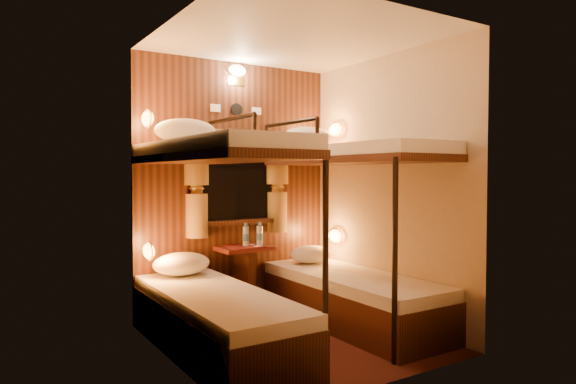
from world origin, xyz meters
TOP-DOWN VIEW (x-y plane):
  - floor at (0.00, 0.00)m, footprint 2.10×2.10m
  - ceiling at (0.00, 0.00)m, footprint 2.10×2.10m
  - wall_back at (0.00, 1.05)m, footprint 2.40×0.00m
  - wall_front at (0.00, -1.05)m, footprint 2.40×0.00m
  - wall_left at (-1.00, 0.00)m, footprint 0.00×2.40m
  - wall_right at (1.00, 0.00)m, footprint 0.00×2.40m
  - back_panel at (0.00, 1.04)m, footprint 2.00×0.03m
  - bunk_left at (-0.65, 0.07)m, footprint 0.72×1.90m
  - bunk_right at (0.65, 0.07)m, footprint 0.72×1.90m
  - window at (0.00, 1.00)m, footprint 1.00×0.12m
  - curtains at (0.00, 0.97)m, footprint 1.10×0.22m
  - back_fixtures at (0.00, 1.00)m, footprint 0.54×0.09m
  - reading_lamps at (-0.00, 0.70)m, footprint 2.00×0.20m
  - table at (0.00, 0.85)m, footprint 0.50×0.34m
  - bottle_left at (0.01, 0.85)m, footprint 0.06×0.06m
  - bottle_right at (0.14, 0.82)m, footprint 0.06×0.06m
  - sachet_a at (0.09, 0.76)m, footprint 0.09×0.07m
  - sachet_b at (0.09, 0.89)m, footprint 0.10×0.09m
  - pillow_lower_left at (-0.65, 0.78)m, footprint 0.50×0.36m
  - pillow_lower_right at (0.65, 0.70)m, footprint 0.43×0.31m
  - pillow_upper_left at (-0.65, 0.66)m, footprint 0.53×0.38m
  - pillow_upper_right at (0.65, 0.75)m, footprint 0.53×0.38m

SIDE VIEW (x-z plane):
  - floor at x=0.00m, z-range 0.00..0.00m
  - table at x=0.00m, z-range 0.09..0.74m
  - pillow_lower_right at x=0.65m, z-range 0.46..0.63m
  - pillow_lower_left at x=-0.65m, z-range 0.46..0.65m
  - bunk_left at x=-0.65m, z-range -0.35..1.47m
  - bunk_right at x=0.65m, z-range -0.35..1.47m
  - sachet_b at x=0.09m, z-range 0.65..0.66m
  - sachet_a at x=0.09m, z-range 0.65..0.66m
  - bottle_left at x=0.01m, z-range 0.63..0.86m
  - bottle_right at x=0.14m, z-range 0.63..0.86m
  - window at x=0.00m, z-range 0.79..1.58m
  - wall_back at x=0.00m, z-range 0.00..2.40m
  - wall_front at x=0.00m, z-range 0.00..2.40m
  - wall_left at x=-1.00m, z-range 0.00..2.40m
  - wall_right at x=1.00m, z-range 0.00..2.40m
  - back_panel at x=0.00m, z-range 0.00..2.40m
  - reading_lamps at x=0.00m, z-range 0.62..1.86m
  - curtains at x=0.00m, z-range 0.76..1.76m
  - pillow_upper_left at x=-0.65m, z-range 1.59..1.79m
  - pillow_upper_right at x=0.65m, z-range 1.59..1.80m
  - back_fixtures at x=0.00m, z-range 2.00..2.49m
  - ceiling at x=0.00m, z-range 2.40..2.40m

